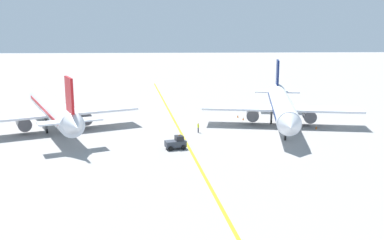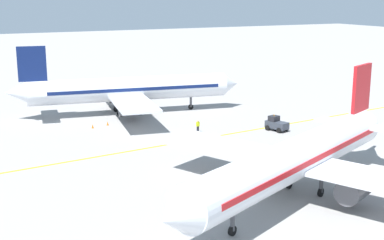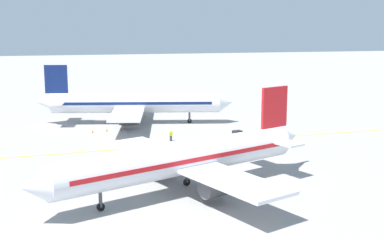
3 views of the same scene
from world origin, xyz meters
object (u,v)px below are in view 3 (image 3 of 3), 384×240
Objects in this scene: baggage_tug_dark at (239,138)px; traffic_cone_near_nose at (107,130)px; ground_crew_worker at (171,135)px; airplane_at_gate at (183,159)px; traffic_cone_mid_apron at (145,116)px; traffic_cone_by_wingtip at (93,131)px; airplane_adjacent_stand at (134,103)px.

traffic_cone_near_nose is (12.82, 19.26, -0.63)m from baggage_tug_dark.
baggage_tug_dark is 23.15m from traffic_cone_near_nose.
airplane_at_gate is at bearing 174.06° from ground_crew_worker.
traffic_cone_near_nose is at bearing 56.35° from baggage_tug_dark.
airplane_at_gate is 45.16m from traffic_cone_mid_apron.
traffic_cone_by_wingtip is (12.13, 21.60, -0.63)m from baggage_tug_dark.
airplane_at_gate is 39.46m from airplane_adjacent_stand.
airplane_adjacent_stand reaches higher than baggage_tug_dark.
baggage_tug_dark is 6.00× the size of traffic_cone_near_nose.
traffic_cone_mid_apron is at bearing 25.18° from baggage_tug_dark.
airplane_adjacent_stand reaches higher than traffic_cone_by_wingtip.
baggage_tug_dark is 1.96× the size of ground_crew_worker.
airplane_adjacent_stand is 64.46× the size of traffic_cone_by_wingtip.
traffic_cone_by_wingtip is (8.37, 11.77, -0.63)m from ground_crew_worker.
ground_crew_worker is 20.67m from traffic_cone_mid_apron.
airplane_at_gate is 24.24m from baggage_tug_dark.
airplane_at_gate is 10.17× the size of baggage_tug_dark.
traffic_cone_by_wingtip is (32.79, 9.23, -3.43)m from airplane_at_gate.
airplane_adjacent_stand is 10.54m from traffic_cone_by_wingtip.
baggage_tug_dark is at bearing -119.32° from traffic_cone_by_wingtip.
traffic_cone_by_wingtip is (-12.23, 10.14, 0.00)m from traffic_cone_mid_apron.
traffic_cone_near_nose is at bearing 46.17° from ground_crew_worker.
traffic_cone_mid_apron is at bearing -39.68° from traffic_cone_by_wingtip.
airplane_adjacent_stand is 10.74× the size of baggage_tug_dark.
airplane_at_gate is 24.71m from ground_crew_worker.
baggage_tug_dark reaches higher than traffic_cone_mid_apron.
airplane_adjacent_stand is 15.86m from ground_crew_worker.
traffic_cone_near_nose is at bearing -73.49° from traffic_cone_by_wingtip.
airplane_adjacent_stand reaches higher than traffic_cone_mid_apron.
airplane_at_gate is 34.36m from traffic_cone_near_nose.
baggage_tug_dark is 10.52m from ground_crew_worker.
airplane_at_gate is at bearing 178.84° from traffic_cone_mid_apron.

